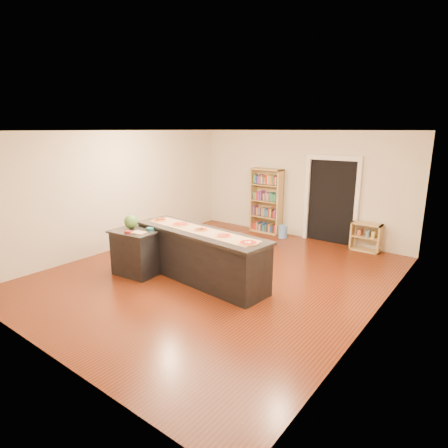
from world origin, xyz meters
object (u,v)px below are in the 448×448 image
Objects in this scene: bookshelf at (266,201)px; waste_bin at (283,232)px; watermelon at (131,222)px; side_counter at (136,252)px; low_shelf at (366,237)px; kitchen_island at (200,255)px.

bookshelf reaches higher than waste_bin.
side_counter is at bearing -20.22° from watermelon.
side_counter is at bearing -105.00° from waste_bin.
bookshelf is 6.46× the size of watermelon.
watermelon reaches higher than side_counter.
low_shelf is at bearing 6.05° from waste_bin.
side_counter is 0.61m from watermelon.
low_shelf is 2.11m from waste_bin.
waste_bin is (1.09, 4.05, -0.29)m from side_counter.
waste_bin is (0.67, -0.21, -0.72)m from bookshelf.
waste_bin is 1.24× the size of watermelon.
waste_bin is at bearing -17.44° from bookshelf.
bookshelf is 4.24m from watermelon.
kitchen_island reaches higher than waste_bin.
bookshelf is at bearing 81.95° from watermelon.
kitchen_island is at bearing -88.13° from waste_bin.
side_counter is 5.33m from low_shelf.
kitchen_island is 1.67× the size of bookshelf.
kitchen_island is at bearing -117.93° from low_shelf.
side_counter is at bearing -126.63° from low_shelf.
kitchen_island is at bearing -78.14° from bookshelf.
side_counter is (-1.20, -0.54, -0.04)m from kitchen_island.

